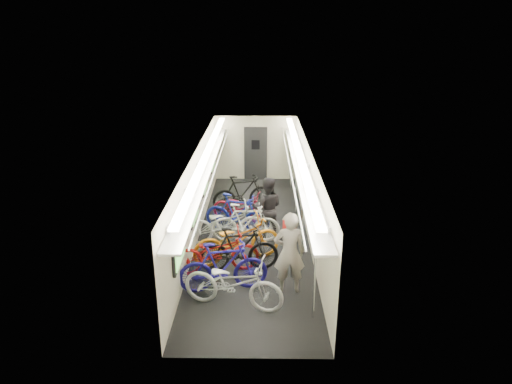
{
  "coord_description": "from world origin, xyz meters",
  "views": [
    {
      "loc": [
        0.23,
        -11.47,
        5.43
      ],
      "look_at": [
        0.07,
        0.34,
        1.15
      ],
      "focal_mm": 32.0,
      "sensor_mm": 36.0,
      "label": 1
    }
  ],
  "objects_px": {
    "passenger_near": "(289,253)",
    "backpack": "(289,227)",
    "passenger_mid": "(267,208)",
    "bicycle_1": "(223,267)",
    "bicycle_0": "(233,283)"
  },
  "relations": [
    {
      "from": "bicycle_0",
      "to": "passenger_near",
      "type": "bearing_deg",
      "value": -47.19
    },
    {
      "from": "backpack",
      "to": "passenger_mid",
      "type": "bearing_deg",
      "value": 77.31
    },
    {
      "from": "passenger_mid",
      "to": "passenger_near",
      "type": "bearing_deg",
      "value": 100.91
    },
    {
      "from": "bicycle_0",
      "to": "passenger_mid",
      "type": "distance_m",
      "value": 3.4
    },
    {
      "from": "passenger_near",
      "to": "bicycle_0",
      "type": "bearing_deg",
      "value": 26.02
    },
    {
      "from": "bicycle_1",
      "to": "backpack",
      "type": "distance_m",
      "value": 1.68
    },
    {
      "from": "backpack",
      "to": "bicycle_1",
      "type": "bearing_deg",
      "value": 175.81
    },
    {
      "from": "bicycle_1",
      "to": "backpack",
      "type": "relative_size",
      "value": 5.1
    },
    {
      "from": "bicycle_0",
      "to": "passenger_near",
      "type": "height_order",
      "value": "passenger_near"
    },
    {
      "from": "passenger_mid",
      "to": "backpack",
      "type": "xyz_separation_m",
      "value": [
        0.46,
        -2.17,
        0.42
      ]
    },
    {
      "from": "passenger_near",
      "to": "passenger_mid",
      "type": "relative_size",
      "value": 1.07
    },
    {
      "from": "bicycle_1",
      "to": "backpack",
      "type": "height_order",
      "value": "backpack"
    },
    {
      "from": "passenger_near",
      "to": "passenger_mid",
      "type": "xyz_separation_m",
      "value": [
        -0.44,
        2.7,
        -0.06
      ]
    },
    {
      "from": "passenger_near",
      "to": "backpack",
      "type": "bearing_deg",
      "value": -94.12
    },
    {
      "from": "bicycle_1",
      "to": "passenger_mid",
      "type": "height_order",
      "value": "passenger_mid"
    }
  ]
}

